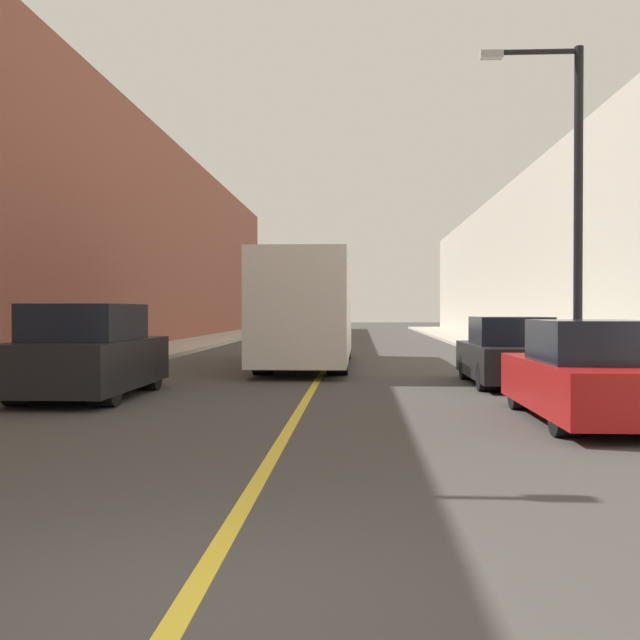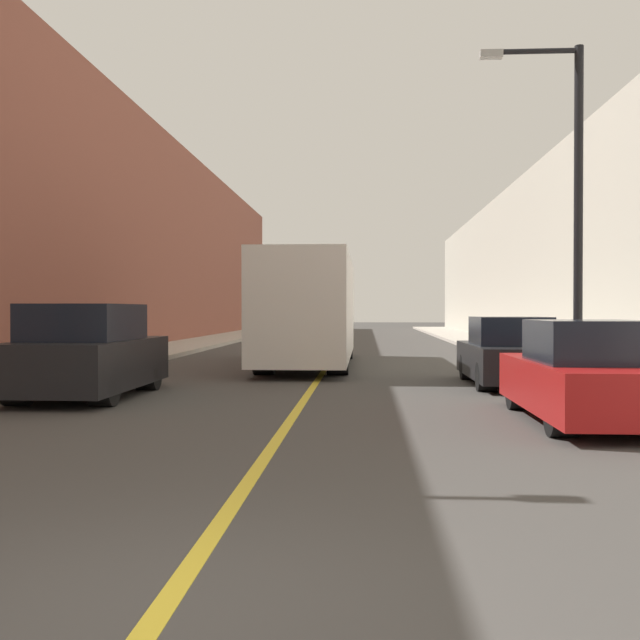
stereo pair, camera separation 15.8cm
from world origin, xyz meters
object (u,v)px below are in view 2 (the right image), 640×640
bus (310,309)px  street_lamp_right (570,192)px  car_right_near (586,377)px  parked_suv_left (87,354)px  car_right_mid (508,355)px

bus → street_lamp_right: size_ratio=1.42×
car_right_near → street_lamp_right: bearing=77.6°
car_right_near → parked_suv_left: bearing=162.8°
bus → car_right_mid: bearing=-49.1°
street_lamp_right → parked_suv_left: bearing=-165.5°
parked_suv_left → car_right_near: size_ratio=0.98×
bus → parked_suv_left: bus is taller
car_right_near → car_right_mid: size_ratio=1.04×
parked_suv_left → car_right_mid: bearing=18.5°
car_right_mid → car_right_near: bearing=-88.9°
bus → car_right_near: bearing=-66.0°
bus → car_right_mid: (4.96, -5.73, -1.05)m
parked_suv_left → street_lamp_right: size_ratio=0.60×
car_right_mid → street_lamp_right: 3.88m
car_right_mid → street_lamp_right: street_lamp_right is taller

